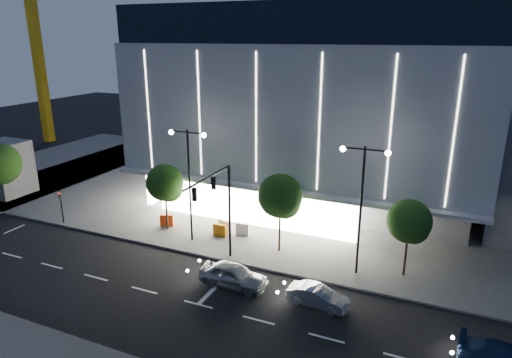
{
  "coord_description": "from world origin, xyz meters",
  "views": [
    {
      "loc": [
        14.94,
        -22.13,
        15.63
      ],
      "look_at": [
        1.38,
        8.6,
        5.0
      ],
      "focal_mm": 32.0,
      "sensor_mm": 36.0,
      "label": 1
    }
  ],
  "objects_px": {
    "tree_left": "(165,185)",
    "barrier_a": "(167,220)",
    "car_lead": "(233,275)",
    "ped_signal_far": "(61,204)",
    "tree_mid": "(281,198)",
    "barrier_b": "(225,226)",
    "car_second": "(318,296)",
    "barrier_d": "(242,229)",
    "street_lamp_east": "(362,192)",
    "tree_right": "(409,224)",
    "traffic_mast": "(219,199)",
    "barrier_c": "(220,230)",
    "street_lamp_west": "(189,169)"
  },
  "relations": [
    {
      "from": "street_lamp_east",
      "to": "barrier_b",
      "type": "xyz_separation_m",
      "value": [
        -11.34,
        2.36,
        -5.31
      ]
    },
    {
      "from": "ped_signal_far",
      "to": "barrier_b",
      "type": "distance_m",
      "value": 14.25
    },
    {
      "from": "street_lamp_east",
      "to": "tree_left",
      "type": "distance_m",
      "value": 16.12
    },
    {
      "from": "ped_signal_far",
      "to": "tree_right",
      "type": "distance_m",
      "value": 28.21
    },
    {
      "from": "street_lamp_west",
      "to": "car_lead",
      "type": "height_order",
      "value": "street_lamp_west"
    },
    {
      "from": "traffic_mast",
      "to": "ped_signal_far",
      "type": "xyz_separation_m",
      "value": [
        -16.0,
        1.16,
        -3.14
      ]
    },
    {
      "from": "ped_signal_far",
      "to": "car_lead",
      "type": "bearing_deg",
      "value": -10.1
    },
    {
      "from": "traffic_mast",
      "to": "tree_mid",
      "type": "distance_m",
      "value": 4.82
    },
    {
      "from": "barrier_a",
      "to": "barrier_b",
      "type": "relative_size",
      "value": 1.0
    },
    {
      "from": "car_second",
      "to": "barrier_c",
      "type": "xyz_separation_m",
      "value": [
        -9.95,
        6.15,
        0.04
      ]
    },
    {
      "from": "street_lamp_east",
      "to": "car_second",
      "type": "height_order",
      "value": "street_lamp_east"
    },
    {
      "from": "tree_left",
      "to": "barrier_c",
      "type": "relative_size",
      "value": 5.2
    },
    {
      "from": "car_lead",
      "to": "barrier_a",
      "type": "xyz_separation_m",
      "value": [
        -9.38,
        6.18,
        -0.13
      ]
    },
    {
      "from": "tree_mid",
      "to": "barrier_b",
      "type": "xyz_separation_m",
      "value": [
        -5.36,
        1.34,
        -3.68
      ]
    },
    {
      "from": "street_lamp_east",
      "to": "barrier_c",
      "type": "xyz_separation_m",
      "value": [
        -11.3,
        1.48,
        -5.31
      ]
    },
    {
      "from": "traffic_mast",
      "to": "barrier_c",
      "type": "distance_m",
      "value": 6.45
    },
    {
      "from": "tree_right",
      "to": "car_second",
      "type": "bearing_deg",
      "value": -127.57
    },
    {
      "from": "traffic_mast",
      "to": "ped_signal_far",
      "type": "height_order",
      "value": "traffic_mast"
    },
    {
      "from": "street_lamp_east",
      "to": "tree_mid",
      "type": "height_order",
      "value": "street_lamp_east"
    },
    {
      "from": "street_lamp_west",
      "to": "barrier_a",
      "type": "xyz_separation_m",
      "value": [
        -3.38,
        1.47,
        -5.31
      ]
    },
    {
      "from": "barrier_b",
      "to": "barrier_d",
      "type": "distance_m",
      "value": 1.6
    },
    {
      "from": "traffic_mast",
      "to": "street_lamp_west",
      "type": "relative_size",
      "value": 0.79
    },
    {
      "from": "street_lamp_east",
      "to": "car_lead",
      "type": "xyz_separation_m",
      "value": [
        -7.0,
        -4.71,
        -5.18
      ]
    },
    {
      "from": "ped_signal_far",
      "to": "barrier_d",
      "type": "height_order",
      "value": "ped_signal_far"
    },
    {
      "from": "barrier_b",
      "to": "barrier_d",
      "type": "relative_size",
      "value": 1.0
    },
    {
      "from": "tree_mid",
      "to": "car_lead",
      "type": "xyz_separation_m",
      "value": [
        -1.03,
        -5.73,
        -3.56
      ]
    },
    {
      "from": "barrier_b",
      "to": "barrier_d",
      "type": "xyz_separation_m",
      "value": [
        1.6,
        0.07,
        0.0
      ]
    },
    {
      "from": "tree_left",
      "to": "tree_mid",
      "type": "distance_m",
      "value": 10.0
    },
    {
      "from": "tree_right",
      "to": "car_lead",
      "type": "height_order",
      "value": "tree_right"
    },
    {
      "from": "traffic_mast",
      "to": "tree_mid",
      "type": "relative_size",
      "value": 1.15
    },
    {
      "from": "barrier_a",
      "to": "barrier_b",
      "type": "distance_m",
      "value": 5.12
    },
    {
      "from": "tree_left",
      "to": "car_lead",
      "type": "height_order",
      "value": "tree_left"
    },
    {
      "from": "car_lead",
      "to": "car_second",
      "type": "distance_m",
      "value": 5.65
    },
    {
      "from": "barrier_b",
      "to": "barrier_c",
      "type": "bearing_deg",
      "value": -71.0
    },
    {
      "from": "traffic_mast",
      "to": "barrier_d",
      "type": "distance_m",
      "value": 6.76
    },
    {
      "from": "street_lamp_west",
      "to": "tree_right",
      "type": "relative_size",
      "value": 1.63
    },
    {
      "from": "barrier_d",
      "to": "barrier_c",
      "type": "bearing_deg",
      "value": -154.76
    },
    {
      "from": "barrier_d",
      "to": "car_lead",
      "type": "bearing_deg",
      "value": -75.14
    },
    {
      "from": "tree_left",
      "to": "car_second",
      "type": "distance_m",
      "value": 16.06
    },
    {
      "from": "car_lead",
      "to": "tree_left",
      "type": "bearing_deg",
      "value": 58.4
    },
    {
      "from": "street_lamp_east",
      "to": "barrier_c",
      "type": "relative_size",
      "value": 8.18
    },
    {
      "from": "ped_signal_far",
      "to": "barrier_a",
      "type": "height_order",
      "value": "ped_signal_far"
    },
    {
      "from": "car_lead",
      "to": "ped_signal_far",
      "type": "bearing_deg",
      "value": 80.85
    },
    {
      "from": "tree_left",
      "to": "barrier_a",
      "type": "bearing_deg",
      "value": 131.9
    },
    {
      "from": "barrier_c",
      "to": "street_lamp_west",
      "type": "bearing_deg",
      "value": -141.06
    },
    {
      "from": "ped_signal_far",
      "to": "tree_left",
      "type": "relative_size",
      "value": 0.52
    },
    {
      "from": "car_second",
      "to": "barrier_a",
      "type": "bearing_deg",
      "value": 72.77
    },
    {
      "from": "tree_left",
      "to": "tree_mid",
      "type": "relative_size",
      "value": 0.93
    },
    {
      "from": "tree_right",
      "to": "barrier_d",
      "type": "height_order",
      "value": "tree_right"
    },
    {
      "from": "car_lead",
      "to": "car_second",
      "type": "bearing_deg",
      "value": -88.73
    }
  ]
}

